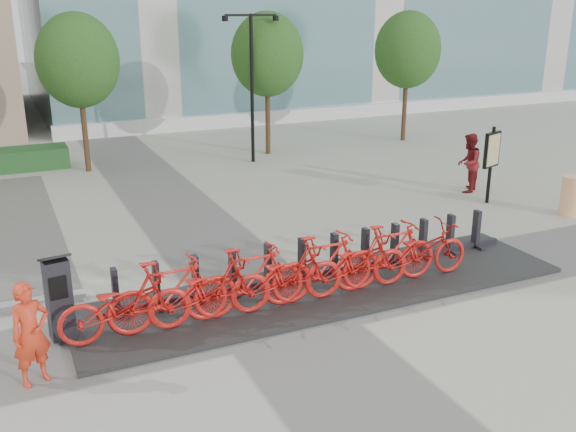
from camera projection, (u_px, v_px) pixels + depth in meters
name	position (u px, v px, depth m)	size (l,w,h in m)	color
ground	(272.00, 310.00, 11.59)	(120.00, 120.00, 0.00)	#A9AB95
tree_1	(78.00, 61.00, 20.24)	(2.60, 2.60, 5.10)	#53371D
tree_2	(267.00, 55.00, 22.82)	(2.60, 2.60, 5.10)	#53371D
tree_3	(408.00, 50.00, 25.20)	(2.60, 2.60, 5.10)	#53371D
streetlamp	(252.00, 71.00, 21.70)	(2.00, 0.20, 5.00)	black
dock_pad	(328.00, 289.00, 12.35)	(9.60, 2.40, 0.08)	#262626
dock_rail_posts	(320.00, 257.00, 12.64)	(8.02, 0.50, 0.85)	black
bike_0	(125.00, 305.00, 10.31)	(0.74, 2.13, 1.12)	red
bike_1	(169.00, 294.00, 10.58)	(0.58, 2.06, 1.24)	red
bike_2	(211.00, 290.00, 10.88)	(0.74, 2.13, 1.12)	red
bike_3	(250.00, 279.00, 11.15)	(0.58, 2.06, 1.24)	red
bike_4	(288.00, 275.00, 11.46)	(0.74, 2.13, 1.12)	red
bike_5	(323.00, 266.00, 11.72)	(0.58, 2.06, 1.24)	red
bike_6	(357.00, 263.00, 12.03)	(0.74, 2.13, 1.12)	red
bike_7	(390.00, 254.00, 12.29)	(0.58, 2.06, 1.24)	red
bike_8	(421.00, 251.00, 12.60)	(0.74, 2.13, 1.12)	red
kiosk	(59.00, 297.00, 10.24)	(0.50, 0.44, 1.48)	black
worker_red	(31.00, 334.00, 9.12)	(0.57, 0.37, 1.56)	red
pedestrian	(468.00, 163.00, 18.73)	(0.84, 0.66, 1.73)	maroon
construction_barrel	(572.00, 196.00, 16.69)	(0.54, 0.54, 1.05)	orange
map_sign	(492.00, 153.00, 17.48)	(0.69, 0.33, 2.14)	black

